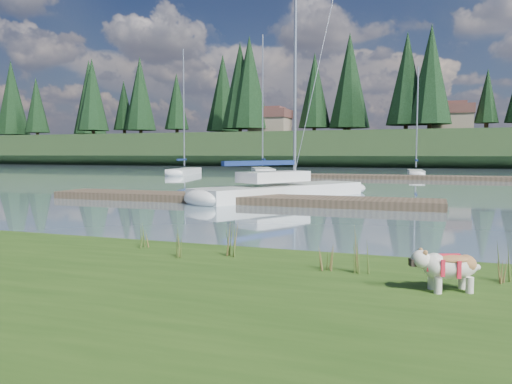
% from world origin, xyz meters
% --- Properties ---
extents(ground, '(200.00, 200.00, 0.00)m').
position_xyz_m(ground, '(0.00, 30.00, 0.00)').
color(ground, gray).
rests_on(ground, ground).
extents(bank, '(60.00, 9.00, 0.35)m').
position_xyz_m(bank, '(0.00, -6.00, 0.17)').
color(bank, '#2C4B16').
rests_on(bank, ground).
extents(ridge, '(200.00, 20.00, 5.00)m').
position_xyz_m(ridge, '(0.00, 73.00, 2.50)').
color(ridge, '#1E3218').
rests_on(ridge, ground).
extents(bulldog, '(0.82, 0.54, 0.49)m').
position_xyz_m(bulldog, '(3.69, -3.32, 0.65)').
color(bulldog, silver).
rests_on(bulldog, bank).
extents(sailboat_main, '(6.48, 9.71, 14.24)m').
position_xyz_m(sailboat_main, '(-2.36, 12.17, 0.42)').
color(sailboat_main, white).
rests_on(sailboat_main, ground).
extents(dock_near, '(16.00, 2.00, 0.30)m').
position_xyz_m(dock_near, '(-4.00, 9.00, 0.15)').
color(dock_near, '#4C3D2C').
rests_on(dock_near, ground).
extents(dock_far, '(26.00, 2.20, 0.30)m').
position_xyz_m(dock_far, '(2.00, 30.00, 0.15)').
color(dock_far, '#4C3D2C').
rests_on(dock_far, ground).
extents(sailboat_bg_0, '(3.31, 8.15, 11.60)m').
position_xyz_m(sailboat_bg_0, '(-18.34, 32.67, 0.32)').
color(sailboat_bg_0, white).
rests_on(sailboat_bg_0, ground).
extents(sailboat_bg_1, '(5.08, 8.91, 13.21)m').
position_xyz_m(sailboat_bg_1, '(-12.11, 36.51, 0.33)').
color(sailboat_bg_1, white).
rests_on(sailboat_bg_1, ground).
extents(sailboat_bg_2, '(1.63, 6.05, 9.20)m').
position_xyz_m(sailboat_bg_2, '(2.18, 34.82, 0.33)').
color(sailboat_bg_2, white).
rests_on(sailboat_bg_2, ground).
extents(weed_0, '(0.17, 0.14, 0.59)m').
position_xyz_m(weed_0, '(-0.19, -2.67, 0.60)').
color(weed_0, '#475B23').
rests_on(weed_0, bank).
extents(weed_1, '(0.17, 0.14, 0.57)m').
position_xyz_m(weed_1, '(0.56, -2.35, 0.59)').
color(weed_1, '#475B23').
rests_on(weed_1, bank).
extents(weed_2, '(0.17, 0.14, 0.71)m').
position_xyz_m(weed_2, '(2.60, -2.76, 0.65)').
color(weed_2, '#475B23').
rests_on(weed_2, bank).
extents(weed_3, '(0.17, 0.14, 0.53)m').
position_xyz_m(weed_3, '(-1.09, -2.16, 0.57)').
color(weed_3, '#475B23').
rests_on(weed_3, bank).
extents(weed_4, '(0.17, 0.14, 0.40)m').
position_xyz_m(weed_4, '(2.13, -2.75, 0.52)').
color(weed_4, '#475B23').
rests_on(weed_4, bank).
extents(weed_5, '(0.17, 0.14, 0.55)m').
position_xyz_m(weed_5, '(4.39, -2.68, 0.58)').
color(weed_5, '#475B23').
rests_on(weed_5, bank).
extents(mud_lip, '(60.00, 0.50, 0.14)m').
position_xyz_m(mud_lip, '(0.00, -1.60, 0.07)').
color(mud_lip, '#33281C').
rests_on(mud_lip, ground).
extents(conifer_0, '(5.72, 5.72, 14.15)m').
position_xyz_m(conifer_0, '(-55.00, 67.00, 12.64)').
color(conifer_0, '#382619').
rests_on(conifer_0, ridge).
extents(conifer_1, '(4.40, 4.40, 11.30)m').
position_xyz_m(conifer_1, '(-40.00, 71.00, 11.28)').
color(conifer_1, '#382619').
rests_on(conifer_1, ridge).
extents(conifer_2, '(6.60, 6.60, 16.05)m').
position_xyz_m(conifer_2, '(-25.00, 68.00, 13.54)').
color(conifer_2, '#382619').
rests_on(conifer_2, ridge).
extents(conifer_3, '(4.84, 4.84, 12.25)m').
position_xyz_m(conifer_3, '(-10.00, 72.00, 11.74)').
color(conifer_3, '#382619').
rests_on(conifer_3, ridge).
extents(conifer_4, '(6.16, 6.16, 15.10)m').
position_xyz_m(conifer_4, '(3.00, 66.00, 13.09)').
color(conifer_4, '#382619').
rests_on(conifer_4, ridge).
extents(house_0, '(6.30, 5.30, 4.65)m').
position_xyz_m(house_0, '(-22.00, 70.00, 7.31)').
color(house_0, gray).
rests_on(house_0, ridge).
extents(house_1, '(6.30, 5.30, 4.65)m').
position_xyz_m(house_1, '(6.00, 71.00, 7.31)').
color(house_1, gray).
rests_on(house_1, ridge).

